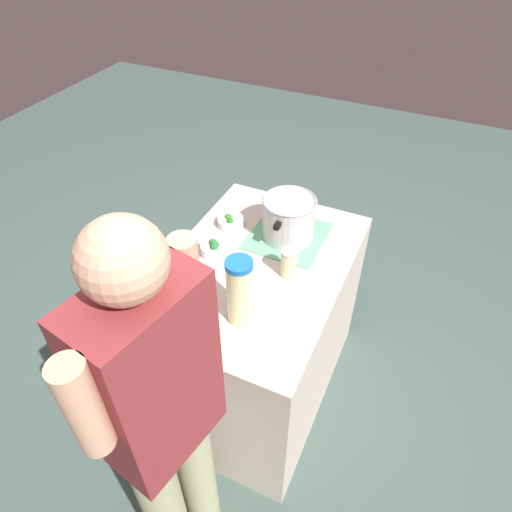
{
  "coord_description": "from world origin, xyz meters",
  "views": [
    {
      "loc": [
        1.34,
        0.62,
        2.25
      ],
      "look_at": [
        0.0,
        0.0,
        0.94
      ],
      "focal_mm": 32.02,
      "sensor_mm": 36.0,
      "label": 1
    }
  ],
  "objects": [
    {
      "name": "broccoli_bowl_back",
      "position": [
        0.01,
        -0.2,
        0.92
      ],
      "size": [
        0.11,
        0.11,
        0.07
      ],
      "color": "silver",
      "rests_on": "counter_slab"
    },
    {
      "name": "broccoli_bowl_front",
      "position": [
        -0.2,
        -0.23,
        0.92
      ],
      "size": [
        0.13,
        0.13,
        0.06
      ],
      "color": "silver",
      "rests_on": "counter_slab"
    },
    {
      "name": "lemonade_pitcher",
      "position": [
        0.3,
        0.07,
        1.04
      ],
      "size": [
        0.1,
        0.1,
        0.29
      ],
      "color": "beige",
      "rests_on": "counter_slab"
    },
    {
      "name": "mason_jar",
      "position": [
        0.0,
        0.15,
        0.96
      ],
      "size": [
        0.07,
        0.07,
        0.13
      ],
      "color": "beige",
      "rests_on": "counter_slab"
    },
    {
      "name": "dish_cloth",
      "position": [
        -0.24,
        0.05,
        0.9
      ],
      "size": [
        0.35,
        0.34,
        0.01
      ],
      "primitive_type": "cube",
      "color": "#66B183",
      "rests_on": "counter_slab"
    },
    {
      "name": "person_cook",
      "position": [
        0.82,
        0.07,
        0.95
      ],
      "size": [
        0.5,
        0.26,
        1.72
      ],
      "color": "tan",
      "rests_on": "ground_plane"
    },
    {
      "name": "ground_plane",
      "position": [
        0.0,
        0.0,
        0.0
      ],
      "size": [
        8.0,
        8.0,
        0.0
      ],
      "primitive_type": "plane",
      "color": "#425751"
    },
    {
      "name": "broccoli_bowl_center",
      "position": [
        0.41,
        -0.28,
        0.93
      ],
      "size": [
        0.12,
        0.12,
        0.09
      ],
      "color": "silver",
      "rests_on": "counter_slab"
    },
    {
      "name": "cooking_pot",
      "position": [
        -0.24,
        0.05,
        1.01
      ],
      "size": [
        0.32,
        0.25,
        0.2
      ],
      "color": "#B7B7BC",
      "rests_on": "dish_cloth"
    },
    {
      "name": "counter_slab",
      "position": [
        0.0,
        0.0,
        0.45
      ],
      "size": [
        1.1,
        0.76,
        0.89
      ],
      "primitive_type": "cube",
      "color": "beige",
      "rests_on": "ground_plane"
    }
  ]
}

